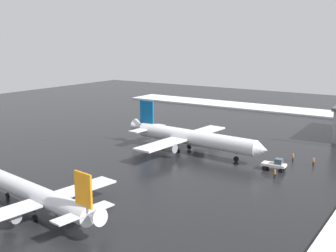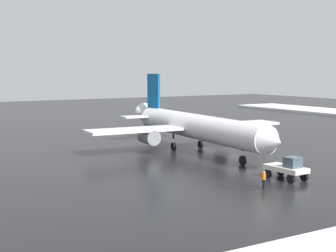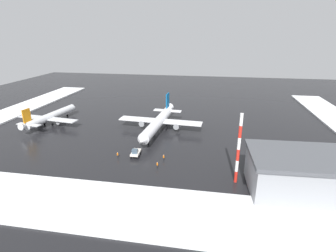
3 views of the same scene
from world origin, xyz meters
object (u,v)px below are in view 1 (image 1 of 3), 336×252
(airplane_parked_portside, at_px, (192,137))
(pushback_tug, at_px, (275,164))
(ground_crew_near_tug, at_px, (314,161))
(airplane_foreground_jet, at_px, (38,195))
(ground_crew_by_nose_gear, at_px, (275,173))
(ground_crew_beside_wing, at_px, (293,157))

(airplane_parked_portside, distance_m, pushback_tug, 20.64)
(airplane_parked_portside, height_order, ground_crew_near_tug, airplane_parked_portside)
(airplane_parked_portside, xyz_separation_m, airplane_foreground_jet, (-41.73, 1.35, -0.66))
(airplane_parked_portside, relative_size, pushback_tug, 7.65)
(ground_crew_near_tug, xyz_separation_m, ground_crew_by_nose_gear, (-11.97, 3.81, 0.00))
(ground_crew_by_nose_gear, relative_size, ground_crew_beside_wing, 1.00)
(airplane_foreground_jet, relative_size, ground_crew_by_nose_gear, 17.12)
(ground_crew_by_nose_gear, bearing_deg, ground_crew_near_tug, 144.94)
(airplane_foreground_jet, xyz_separation_m, pushback_tug, (39.44, -21.74, -1.59))
(airplane_parked_portside, relative_size, airplane_foreground_jet, 1.23)
(ground_crew_by_nose_gear, bearing_deg, airplane_parked_portside, -124.94)
(pushback_tug, height_order, ground_crew_near_tug, pushback_tug)
(ground_crew_beside_wing, bearing_deg, ground_crew_by_nose_gear, 50.92)
(ground_crew_near_tug, bearing_deg, pushback_tug, 111.93)
(pushback_tug, distance_m, ground_crew_by_nose_gear, 4.93)
(airplane_foreground_jet, xyz_separation_m, ground_crew_beside_wing, (47.58, -22.69, -1.90))
(ground_crew_near_tug, relative_size, ground_crew_beside_wing, 1.00)
(airplane_foreground_jet, relative_size, ground_crew_beside_wing, 17.12)
(ground_crew_beside_wing, bearing_deg, airplane_parked_portside, -26.64)
(pushback_tug, height_order, ground_crew_by_nose_gear, pushback_tug)
(ground_crew_near_tug, bearing_deg, airplane_parked_portside, 69.42)
(airplane_parked_portside, distance_m, ground_crew_beside_wing, 22.28)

